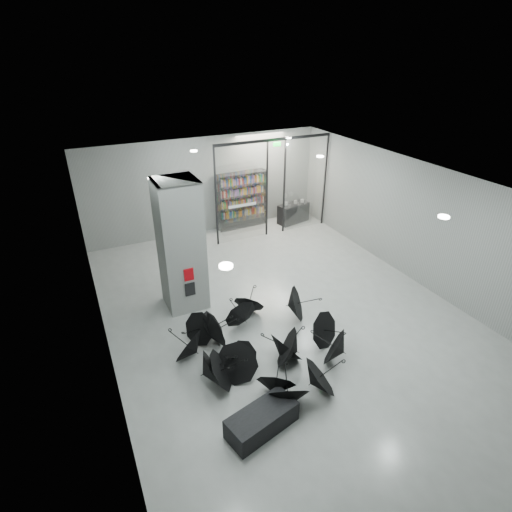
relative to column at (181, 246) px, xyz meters
name	(u,v)px	position (x,y,z in m)	size (l,w,h in m)	color
room	(290,230)	(2.50, -2.00, 0.84)	(14.00, 14.02, 4.01)	gray
column	(181,246)	(0.00, 0.00, 0.00)	(1.20, 1.20, 4.00)	slate
fire_cabinet	(189,275)	(0.00, -0.62, -0.65)	(0.28, 0.04, 0.38)	#A50A07
info_panel	(190,289)	(0.00, -0.62, -1.15)	(0.30, 0.03, 0.42)	black
exit_sign	(277,144)	(4.90, 3.30, 1.82)	(0.30, 0.06, 0.15)	#0CE533
glass_partition	(273,184)	(4.89, 3.50, 0.18)	(5.06, 0.08, 4.00)	silver
bench	(262,420)	(0.08, -5.25, -1.75)	(1.55, 0.66, 0.50)	black
bookshelf	(242,200)	(4.02, 4.75, -0.78)	(2.22, 0.44, 2.45)	black
shop_counter	(293,213)	(6.30, 4.18, -1.56)	(1.46, 0.58, 0.87)	black
umbrella_cluster	(260,350)	(0.96, -3.31, -1.69)	(4.73, 4.90, 1.31)	black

